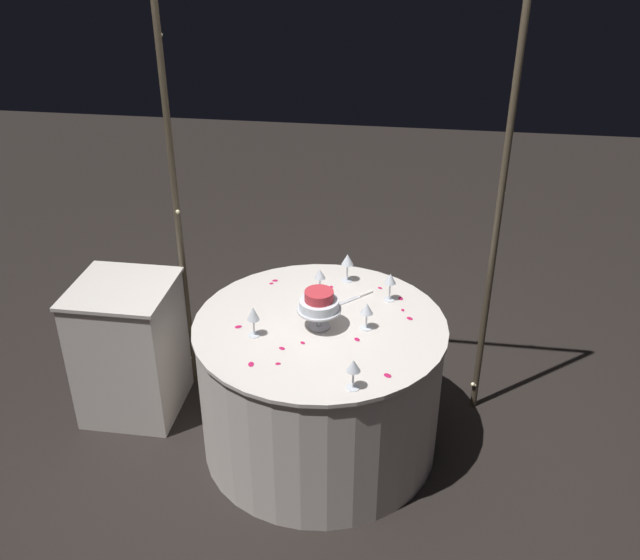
{
  "coord_description": "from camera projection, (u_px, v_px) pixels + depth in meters",
  "views": [
    {
      "loc": [
        0.43,
        -2.94,
        2.67
      ],
      "look_at": [
        0.0,
        0.0,
        1.02
      ],
      "focal_mm": 39.43,
      "sensor_mm": 36.0,
      "label": 1
    }
  ],
  "objects": [
    {
      "name": "ground_plane",
      "position": [
        320.0,
        441.0,
        3.9
      ],
      "size": [
        12.0,
        12.0,
        0.0
      ],
      "primitive_type": "plane",
      "color": "black"
    },
    {
      "name": "decorative_arch",
      "position": [
        333.0,
        158.0,
        3.55
      ],
      "size": [
        1.75,
        0.06,
        2.37
      ],
      "color": "#473D2D",
      "rests_on": "ground"
    },
    {
      "name": "main_table",
      "position": [
        320.0,
        385.0,
        3.71
      ],
      "size": [
        1.28,
        1.28,
        0.77
      ],
      "color": "silver",
      "rests_on": "ground"
    },
    {
      "name": "side_table",
      "position": [
        130.0,
        348.0,
        3.98
      ],
      "size": [
        0.54,
        0.54,
        0.81
      ],
      "color": "silver",
      "rests_on": "ground"
    },
    {
      "name": "tiered_cake",
      "position": [
        318.0,
        303.0,
        3.43
      ],
      "size": [
        0.22,
        0.22,
        0.2
      ],
      "color": "silver",
      "rests_on": "main_table"
    },
    {
      "name": "wine_glass_0",
      "position": [
        347.0,
        261.0,
        3.85
      ],
      "size": [
        0.07,
        0.07,
        0.17
      ],
      "color": "silver",
      "rests_on": "main_table"
    },
    {
      "name": "wine_glass_1",
      "position": [
        390.0,
        280.0,
        3.67
      ],
      "size": [
        0.06,
        0.06,
        0.16
      ],
      "color": "silver",
      "rests_on": "main_table"
    },
    {
      "name": "wine_glass_2",
      "position": [
        320.0,
        275.0,
        3.73
      ],
      "size": [
        0.06,
        0.06,
        0.15
      ],
      "color": "silver",
      "rests_on": "main_table"
    },
    {
      "name": "wine_glass_3",
      "position": [
        253.0,
        315.0,
        3.37
      ],
      "size": [
        0.06,
        0.06,
        0.16
      ],
      "color": "silver",
      "rests_on": "main_table"
    },
    {
      "name": "wine_glass_4",
      "position": [
        367.0,
        310.0,
        3.43
      ],
      "size": [
        0.06,
        0.06,
        0.14
      ],
      "color": "silver",
      "rests_on": "main_table"
    },
    {
      "name": "wine_glass_5",
      "position": [
        353.0,
        367.0,
        3.01
      ],
      "size": [
        0.06,
        0.06,
        0.15
      ],
      "color": "silver",
      "rests_on": "main_table"
    },
    {
      "name": "cake_knife",
      "position": [
        353.0,
        299.0,
        3.73
      ],
      "size": [
        0.23,
        0.22,
        0.01
      ],
      "color": "silver",
      "rests_on": "main_table"
    },
    {
      "name": "rose_petal_0",
      "position": [
        331.0,
        287.0,
        3.84
      ],
      "size": [
        0.03,
        0.03,
        0.0
      ],
      "primitive_type": "ellipsoid",
      "rotation": [
        0.0,
        0.0,
        2.0
      ],
      "color": "#C61951",
      "rests_on": "main_table"
    },
    {
      "name": "rose_petal_1",
      "position": [
        302.0,
        312.0,
        3.61
      ],
      "size": [
        0.03,
        0.02,
        0.0
      ],
      "primitive_type": "ellipsoid",
      "rotation": [
        0.0,
        0.0,
        6.21
      ],
      "color": "#C61951",
      "rests_on": "main_table"
    },
    {
      "name": "rose_petal_2",
      "position": [
        331.0,
        311.0,
        3.62
      ],
      "size": [
        0.02,
        0.03,
        0.0
      ],
      "primitive_type": "ellipsoid",
      "rotation": [
        0.0,
        0.0,
        1.44
      ],
      "color": "#C61951",
      "rests_on": "main_table"
    },
    {
      "name": "rose_petal_3",
      "position": [
        271.0,
        283.0,
        3.88
      ],
      "size": [
        0.03,
        0.03,
        0.0
      ],
      "primitive_type": "ellipsoid",
      "rotation": [
        0.0,
        0.0,
        3.78
      ],
      "color": "#C61951",
      "rests_on": "main_table"
    },
    {
      "name": "rose_petal_4",
      "position": [
        251.0,
        364.0,
        3.22
      ],
      "size": [
        0.03,
        0.04,
        0.0
      ],
      "primitive_type": "ellipsoid",
      "rotation": [
        0.0,
        0.0,
        4.88
      ],
      "color": "#C61951",
      "rests_on": "main_table"
    },
    {
      "name": "rose_petal_5",
      "position": [
        275.0,
        281.0,
        3.91
      ],
      "size": [
        0.04,
        0.03,
        0.0
      ],
      "primitive_type": "ellipsoid",
      "rotation": [
        0.0,
        0.0,
        3.37
      ],
      "color": "#C61951",
      "rests_on": "main_table"
    },
    {
      "name": "rose_petal_6",
      "position": [
        238.0,
        327.0,
        3.49
      ],
      "size": [
        0.04,
        0.04,
        0.0
      ],
      "primitive_type": "ellipsoid",
      "rotation": [
        0.0,
        0.0,
        3.69
      ],
      "color": "#C61951",
      "rests_on": "main_table"
    },
    {
      "name": "rose_petal_7",
      "position": [
        278.0,
        364.0,
        3.22
      ],
      "size": [
        0.03,
        0.02,
        0.0
      ],
      "primitive_type": "ellipsoid",
      "rotation": [
        0.0,
        0.0,
        0.25
      ],
      "color": "#C61951",
      "rests_on": "main_table"
    },
    {
      "name": "rose_petal_8",
      "position": [
        282.0,
        348.0,
        3.33
      ],
      "size": [
        0.04,
        0.03,
        0.0
      ],
      "primitive_type": "ellipsoid",
      "rotation": [
        0.0,
        0.0,
        2.66
      ],
      "color": "#C61951",
      "rests_on": "main_table"
    },
    {
      "name": "rose_petal_9",
      "position": [
        401.0,
        298.0,
        3.73
      ],
      "size": [
        0.03,
        0.04,
        0.0
      ],
      "primitive_type": "ellipsoid",
      "rotation": [
        0.0,
        0.0,
        5.03
      ],
      "color": "#C61951",
      "rests_on": "main_table"
    },
    {
      "name": "rose_petal_10",
      "position": [
        388.0,
        375.0,
        3.14
      ],
      "size": [
        0.05,
        0.04,
        0.0
      ],
      "primitive_type": "ellipsoid",
      "rotation": [
        0.0,
        0.0,
        2.51
      ],
      "color": "#C61951",
      "rests_on": "main_table"
    },
    {
      "name": "rose_petal_11",
      "position": [
        403.0,
        310.0,
        3.63
      ],
      "size": [
        0.02,
        0.03,
        0.0
      ],
      "primitive_type": "ellipsoid",
      "rotation": [
        0.0,
        0.0,
        1.8
      ],
      "color": "#C61951",
      "rests_on": "main_table"
    },
    {
      "name": "rose_petal_12",
      "position": [
        322.0,
        275.0,
        3.96
      ],
      "size": [
        0.03,
        0.03,
        0.0
      ],
      "primitive_type": "ellipsoid",
      "rotation": [
        0.0,
        0.0,
        0.77
      ],
      "color": "#C61951",
      "rests_on": "main_table"
    },
    {
      "name": "rose_petal_13",
      "position": [
        338.0,
        309.0,
        3.64
      ],
      "size": [
        0.03,
        0.02,
        0.0
      ],
      "primitive_type": "ellipsoid",
      "rotation": [
        0.0,
        0.0,
        6.24
      ],
      "color": "#C61951",
      "rests_on": "main_table"
    },
    {
      "name": "rose_petal_14",
      "position": [
        357.0,
        339.0,
        3.39
      ],
      "size": [
        0.04,
        0.04,
        0.0
      ],
      "primitive_type": "ellipsoid",
      "rotation": [
        0.0,
        0.0,
        2.21
      ],
      "color": "#C61951",
      "rests_on": "main_table"
    },
    {
      "name": "rose_petal_15",
      "position": [
        303.0,
        343.0,
        3.37
      ],
      "size": [
        0.03,
        0.03,
        0.0
      ],
      "primitive_type": "ellipsoid",
      "rotation": [
        0.0,
        0.0,
        2.45
      ],
      "color": "#C61951",
      "rests_on": "main_table"
    },
    {
      "name": "rose_petal_16",
      "position": [
        410.0,
        318.0,
        3.56
      ],
      "size": [
        0.04,
        0.04,
        0.0
      ],
      "primitive_type": "ellipsoid",
      "rotation": [
        0.0,
        0.0,
        5.55
      ],
      "color": "#C61951",
      "rests_on": "main_table"
    },
    {
      "name": "rose_petal_17",
      "position": [
        380.0,
        288.0,
        3.83
      ],
      "size": [
        0.03,
        0.03,
        0.0
      ],
      "primitive_type": "ellipsoid",
      "rotation": [
        0.0,
        0.0,
        2.64
      ],
      "color": "#C61951",
      "rests_on": "main_table"
    }
  ]
}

